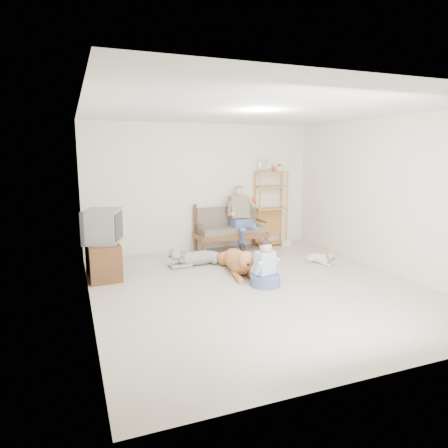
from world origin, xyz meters
name	(u,v)px	position (x,y,z in m)	size (l,w,h in m)	color
floor	(258,286)	(0.00, 0.00, 0.00)	(5.50, 5.50, 0.00)	silver
ceiling	(260,110)	(0.00, 0.00, 2.70)	(5.50, 5.50, 0.00)	silver
wall_back	(202,188)	(0.00, 2.75, 1.35)	(5.00, 5.00, 0.00)	silver
wall_front	(396,235)	(0.00, -2.75, 1.35)	(5.00, 5.00, 0.00)	silver
wall_left	(85,209)	(-2.50, 0.00, 1.35)	(5.50, 5.50, 0.00)	silver
wall_right	(388,195)	(2.50, 0.00, 1.35)	(5.50, 5.50, 0.00)	silver
loveseat	(230,228)	(0.50, 2.41, 0.49)	(1.50, 0.70, 0.95)	brown
man	(242,222)	(0.68, 2.18, 0.64)	(0.53, 0.76, 1.23)	#4D5F8E
etagere	(271,208)	(1.56, 2.55, 0.86)	(0.74, 0.33, 1.97)	#C58F3E
book_stack	(286,243)	(1.85, 2.35, 0.07)	(0.21, 0.15, 0.13)	silver
tv_stand	(103,260)	(-2.23, 1.38, 0.30)	(0.54, 0.92, 0.60)	brown
crt_tv	(103,226)	(-2.19, 1.40, 0.88)	(0.72, 0.80, 0.56)	slate
wall_outlet	(146,240)	(-1.25, 2.73, 0.30)	(0.12, 0.02, 0.08)	silver
golden_retriever	(239,261)	(0.02, 0.80, 0.20)	(0.59, 1.66, 0.50)	#CB8046
shaggy_dog	(194,257)	(-0.58, 1.52, 0.15)	(1.27, 0.39, 0.38)	silver
terrier	(323,258)	(1.73, 0.73, 0.11)	(0.35, 0.68, 0.27)	silver
child	(265,269)	(0.13, 0.00, 0.27)	(0.47, 0.47, 0.75)	#4D5F8E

